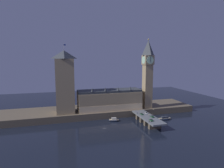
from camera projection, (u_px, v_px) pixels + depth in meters
name	position (u px, v px, depth m)	size (l,w,h in m)	color
ground_plane	(104.00, 126.00, 171.05)	(400.00, 400.00, 0.00)	black
embankment	(96.00, 111.00, 207.81)	(220.00, 42.00, 6.70)	brown
parliament_hall	(110.00, 100.00, 201.83)	(67.83, 21.04, 25.53)	tan
clock_tower	(148.00, 72.00, 204.64)	(10.88, 10.99, 75.69)	tan
victoria_tower	(65.00, 82.00, 186.07)	(18.03, 18.03, 68.52)	tan
bridge	(148.00, 119.00, 176.79)	(13.26, 46.00, 6.81)	slate
car_northbound_lead	(142.00, 114.00, 182.56)	(1.85, 4.78, 1.34)	#235633
car_northbound_trail	(151.00, 120.00, 163.40)	(2.05, 4.06, 1.54)	#235633
car_southbound_lead	(152.00, 117.00, 173.93)	(2.01, 4.30, 1.49)	#235633
car_southbound_trail	(146.00, 113.00, 185.33)	(1.87, 3.98, 1.42)	silver
pedestrian_near_rail	(150.00, 121.00, 160.34)	(0.38, 0.38, 1.63)	black
pedestrian_mid_walk	(153.00, 115.00, 178.79)	(0.38, 0.38, 1.69)	black
pedestrian_far_rail	(137.00, 113.00, 184.83)	(0.38, 0.38, 1.68)	black
street_lamp_near	(149.00, 117.00, 160.19)	(1.34, 0.60, 7.03)	#2D3333
street_lamp_mid	(154.00, 112.00, 177.63)	(1.34, 0.60, 6.73)	#2D3333
boat_upstream	(114.00, 120.00, 183.70)	(10.98, 6.60, 3.45)	#1E2842
boat_downstream	(165.00, 119.00, 188.02)	(14.30, 4.77, 3.45)	#1E2842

